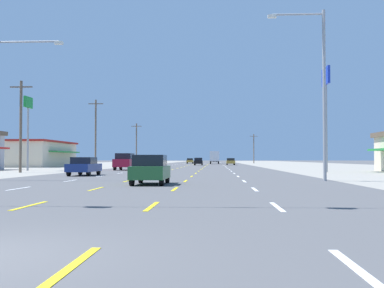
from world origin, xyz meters
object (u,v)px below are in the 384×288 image
box_truck_inner_right_farther (214,157)px  streetlight_left_row_0 (4,97)px  sedan_far_right_far (231,161)px  sedan_inner_left_farthest (190,161)px  pole_sign_right_row_1 (326,90)px  streetlight_right_row_0 (319,83)px  sedan_far_left_near (84,166)px  pole_sign_left_row_1 (28,115)px  hatchback_center_turn_midfar (198,161)px  hatchback_center_turn_nearest (150,169)px  suv_far_left_mid (125,161)px

box_truck_inner_right_farther → streetlight_left_row_0: bearing=-98.0°
sedan_far_right_far → sedan_inner_left_farthest: 32.07m
pole_sign_right_row_1 → streetlight_right_row_0: (-5.02, -19.86, -2.45)m
sedan_far_left_near → pole_sign_right_row_1: 25.78m
pole_sign_right_row_1 → box_truck_inner_right_farther: bearing=99.0°
box_truck_inner_right_farther → pole_sign_left_row_1: (-20.71, -69.85, 4.35)m
hatchback_center_turn_midfar → streetlight_right_row_0: size_ratio=0.37×
sedan_far_left_near → pole_sign_right_row_1: (21.82, 11.42, 7.61)m
hatchback_center_turn_nearest → pole_sign_left_row_1: pole_sign_left_row_1 is taller
hatchback_center_turn_nearest → hatchback_center_turn_midfar: bearing=90.1°
pole_sign_left_row_1 → pole_sign_right_row_1: (32.25, -2.94, 2.19)m
suv_far_left_mid → pole_sign_right_row_1: size_ratio=0.46×
pole_sign_left_row_1 → streetlight_right_row_0: bearing=-39.9°
sedan_far_left_near → box_truck_inner_right_farther: (10.28, 84.20, 1.08)m
pole_sign_left_row_1 → streetlight_left_row_0: (7.70, -22.79, -0.94)m
sedan_far_left_near → suv_far_left_mid: bearing=90.6°
hatchback_center_turn_midfar → box_truck_inner_right_farther: box_truck_inner_right_farther is taller
hatchback_center_turn_nearest → pole_sign_right_row_1: (14.72, 24.19, 7.59)m
suv_far_left_mid → pole_sign_right_row_1: bearing=-16.8°
hatchback_center_turn_nearest → sedan_far_right_far: (6.64, 76.43, -0.03)m
pole_sign_right_row_1 → hatchback_center_turn_nearest: bearing=-121.3°
sedan_far_right_far → box_truck_inner_right_farther: bearing=99.6°
hatchback_center_turn_nearest → streetlight_right_row_0: (9.70, 4.34, 5.13)m
hatchback_center_turn_nearest → suv_far_left_mid: 31.71m
sedan_inner_left_farthest → streetlight_left_row_0: bearing=-93.5°
pole_sign_left_row_1 → sedan_inner_left_farthest: bearing=80.1°
sedan_far_left_near → suv_far_left_mid: suv_far_left_mid is taller
hatchback_center_turn_nearest → suv_far_left_mid: bearing=103.3°
pole_sign_right_row_1 → suv_far_left_mid: bearing=163.2°
pole_sign_right_row_1 → streetlight_left_row_0: 31.73m
sedan_far_left_near → streetlight_right_row_0: 19.50m
sedan_inner_left_farthest → pole_sign_left_row_1: size_ratio=0.54×
sedan_far_right_far → sedan_far_left_near: bearing=-102.2°
hatchback_center_turn_nearest → sedan_far_left_near: hatchback_center_turn_nearest is taller
suv_far_left_mid → sedan_inner_left_farthest: size_ratio=1.09×
hatchback_center_turn_nearest → hatchback_center_turn_midfar: 72.32m
suv_far_left_mid → sedan_far_right_far: (13.94, 45.57, -0.27)m
sedan_far_right_far → hatchback_center_turn_nearest: bearing=-95.0°
hatchback_center_turn_midfar → sedan_far_right_far: 7.87m
streetlight_right_row_0 → hatchback_center_turn_nearest: bearing=-155.9°
sedan_inner_left_farthest → pole_sign_right_row_1: bearing=-77.5°
hatchback_center_turn_midfar → pole_sign_right_row_1: (14.79, -48.13, 7.59)m
hatchback_center_turn_nearest → sedan_far_right_far: hatchback_center_turn_nearest is taller
sedan_far_left_near → pole_sign_right_row_1: size_ratio=0.42×
suv_far_left_mid → sedan_far_left_near: bearing=-89.4°
streetlight_right_row_0 → pole_sign_left_row_1: bearing=140.1°
sedan_far_right_far → hatchback_center_turn_midfar: bearing=-148.5°
box_truck_inner_right_farther → streetlight_left_row_0: size_ratio=0.81×
suv_far_left_mid → streetlight_right_row_0: 31.88m
hatchback_center_turn_nearest → sedan_far_right_far: bearing=85.0°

